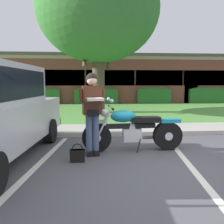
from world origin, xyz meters
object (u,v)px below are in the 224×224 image
motorcycle (137,129)px  handbag (77,154)px  hedge_center_right (153,95)px  shade_tree (98,10)px  hedge_right (208,95)px  hedge_left (37,95)px  brick_building (125,80)px  hedge_center_left (96,95)px  rider_person (92,107)px

motorcycle → handbag: size_ratio=6.23×
motorcycle → hedge_center_right: hedge_center_right is taller
shade_tree → hedge_center_right: 7.94m
motorcycle → hedge_right: hedge_right is taller
handbag → shade_tree: (0.61, 7.51, 4.82)m
hedge_right → shade_tree: bearing=-147.5°
hedge_center_right → hedge_right: (4.15, 0.00, -0.00)m
handbag → hedge_center_right: hedge_center_right is taller
shade_tree → hedge_left: shade_tree is taller
shade_tree → hedge_left: 7.99m
motorcycle → brick_building: 17.47m
motorcycle → hedge_left: (-4.85, 12.07, 0.17)m
hedge_left → hedge_center_left: 4.15m
hedge_left → handbag: bearing=-74.3°
motorcycle → hedge_right: bearing=57.9°
handbag → hedge_left: hedge_left is taller
hedge_left → hedge_right: (12.44, -0.00, -0.00)m
handbag → hedge_center_left: bearing=87.5°
motorcycle → shade_tree: 8.19m
hedge_center_left → handbag: bearing=-92.5°
rider_person → shade_tree: (0.32, 7.10, 3.96)m
hedge_left → brick_building: brick_building is taller
motorcycle → hedge_right: 14.26m
hedge_center_left → hedge_center_right: size_ratio=1.25×
hedge_center_left → brick_building: 6.03m
motorcycle → hedge_center_left: hedge_center_left is taller
hedge_center_right → handbag: bearing=-110.3°
rider_person → hedge_left: bearing=107.4°
handbag → shade_tree: 8.94m
rider_person → hedge_right: size_ratio=0.55×
brick_building → motorcycle: bearing=-96.9°
hedge_center_left → hedge_right: bearing=0.0°
rider_person → hedge_center_right: size_ratio=0.70×
shade_tree → rider_person: bearing=-92.5°
rider_person → hedge_center_left: size_ratio=0.56×
hedge_left → rider_person: bearing=-72.6°
rider_person → hedge_right: (8.57, 12.35, -0.36)m
brick_building → rider_person: bearing=-99.9°
shade_tree → hedge_right: bearing=32.5°
hedge_center_right → hedge_right: 4.15m
shade_tree → hedge_center_left: (-0.04, 5.26, -4.31)m
hedge_center_right → hedge_right: same height
handbag → hedge_right: (8.86, 12.76, 0.51)m
rider_person → brick_building: brick_building is taller
shade_tree → hedge_left: (-4.19, 5.26, -4.31)m
handbag → brick_building: brick_building is taller
motorcycle → handbag: bearing=-151.5°
hedge_center_right → rider_person: bearing=-109.7°
hedge_left → brick_building: bearing=37.0°
rider_person → hedge_right: bearing=55.3°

